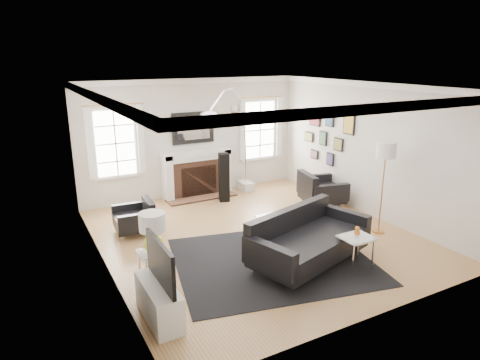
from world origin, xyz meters
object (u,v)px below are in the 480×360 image
coffee_table (290,221)px  armchair_right (320,191)px  sofa (306,241)px  arc_floor_lamp (230,141)px  gourd_lamp (153,230)px  armchair_left (136,218)px  fireplace (197,174)px

coffee_table → armchair_right: bearing=36.4°
sofa → arc_floor_lamp: (0.25, 3.23, 1.09)m
coffee_table → arc_floor_lamp: arc_floor_lamp is taller
armchair_right → gourd_lamp: bearing=-160.7°
sofa → armchair_left: size_ratio=2.85×
fireplace → armchair_right: bearing=-43.5°
armchair_right → coffee_table: armchair_right is taller
sofa → armchair_right: size_ratio=2.10×
sofa → arc_floor_lamp: bearing=85.6°
coffee_table → gourd_lamp: (-2.64, -0.27, 0.46)m
fireplace → arc_floor_lamp: (0.44, -0.88, 0.93)m
armchair_left → fireplace: bearing=38.7°
gourd_lamp → armchair_right: bearing=19.3°
armchair_right → coffee_table: (-1.69, -1.24, 0.03)m
armchair_right → coffee_table: bearing=-143.6°
coffee_table → arc_floor_lamp: 2.63m
coffee_table → armchair_left: bearing=144.2°
armchair_right → arc_floor_lamp: (-1.70, 1.15, 1.11)m
armchair_right → arc_floor_lamp: bearing=145.8°
sofa → armchair_right: bearing=46.9°
armchair_left → arc_floor_lamp: size_ratio=0.31×
armchair_left → armchair_right: size_ratio=0.74×
gourd_lamp → arc_floor_lamp: 3.80m
fireplace → armchair_left: (-1.94, -1.56, -0.25)m
armchair_right → coffee_table: 2.10m
armchair_right → arc_floor_lamp: 2.33m
fireplace → coffee_table: size_ratio=1.78×
fireplace → armchair_left: bearing=-141.3°
gourd_lamp → arc_floor_lamp: arc_floor_lamp is taller
coffee_table → arc_floor_lamp: size_ratio=0.35×
fireplace → coffee_table: (0.44, -3.27, -0.15)m
armchair_left → gourd_lamp: gourd_lamp is taller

